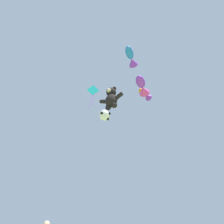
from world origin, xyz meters
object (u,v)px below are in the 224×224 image
at_px(fish_kite_cobalt, 131,58).
at_px(diamond_kite, 93,92).
at_px(soccer_ball_kite, 105,115).
at_px(fish_kite_violet, 142,86).
at_px(fish_kite_tangerine, 145,94).
at_px(teddy_bear_kite, 111,98).

height_order(fish_kite_cobalt, diamond_kite, diamond_kite).
xyz_separation_m(soccer_ball_kite, fish_kite_cobalt, (3.20, -1.53, 3.34)).
bearing_deg(fish_kite_cobalt, fish_kite_violet, 93.43).
height_order(fish_kite_tangerine, fish_kite_violet, fish_kite_tangerine).
bearing_deg(fish_kite_violet, fish_kite_cobalt, -86.57).
xyz_separation_m(fish_kite_tangerine, diamond_kite, (-5.03, -1.90, 1.16)).
bearing_deg(soccer_ball_kite, fish_kite_cobalt, -25.62).
bearing_deg(diamond_kite, soccer_ball_kite, -23.95).
bearing_deg(fish_kite_violet, diamond_kite, 179.96).
height_order(soccer_ball_kite, diamond_kite, diamond_kite).
relative_size(fish_kite_cobalt, diamond_kite, 0.54).
height_order(soccer_ball_kite, fish_kite_violet, fish_kite_violet).
height_order(teddy_bear_kite, diamond_kite, diamond_kite).
height_order(soccer_ball_kite, fish_kite_cobalt, fish_kite_cobalt).
bearing_deg(fish_kite_violet, teddy_bear_kite, -159.08).
bearing_deg(soccer_ball_kite, fish_kite_tangerine, 46.92).
relative_size(fish_kite_tangerine, fish_kite_cobalt, 1.01).
bearing_deg(fish_kite_cobalt, diamond_kite, 155.07).
distance_m(teddy_bear_kite, fish_kite_cobalt, 3.55).
distance_m(fish_kite_tangerine, fish_kite_cobalt, 4.48).
relative_size(fish_kite_tangerine, diamond_kite, 0.55).
bearing_deg(fish_kite_cobalt, fish_kite_tangerine, 96.02).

